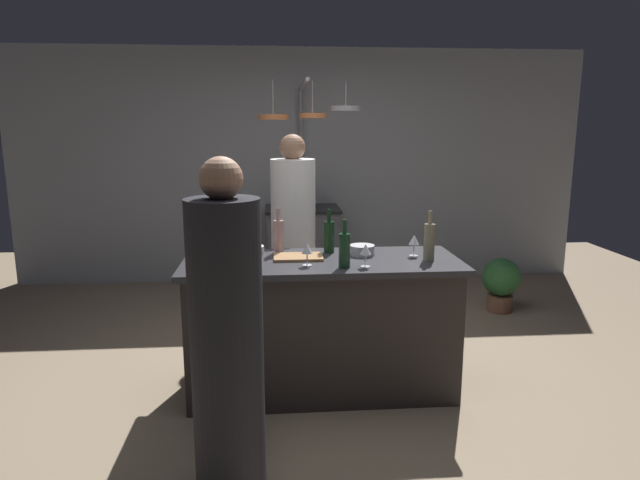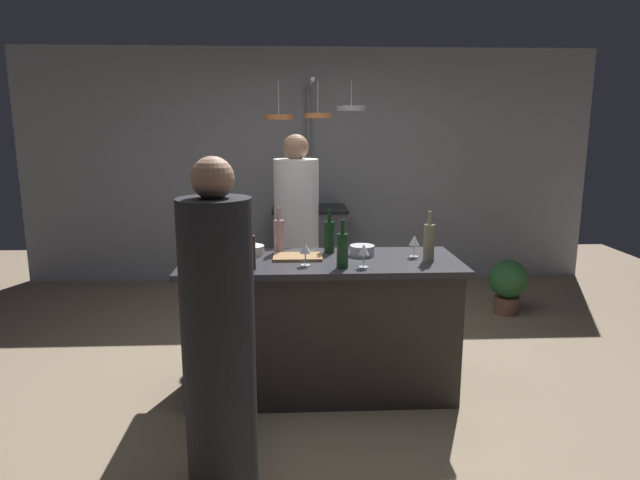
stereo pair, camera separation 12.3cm
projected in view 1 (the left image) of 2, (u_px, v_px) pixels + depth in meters
The scene contains 22 objects.
ground_plane at pixel (322, 388), 3.78m from camera, with size 9.00×9.00×0.00m, color gray.
back_wall at pixel (300, 167), 6.30m from camera, with size 6.40×0.16×2.60m, color #9EA3A8.
kitchen_island at pixel (322, 325), 3.69m from camera, with size 1.80×0.72×0.90m.
stove_range at pixel (303, 247), 6.08m from camera, with size 0.80×0.64×0.89m.
chef at pixel (293, 247), 4.50m from camera, with size 0.36×0.36×1.69m.
bar_stool_left at pixel (234, 380), 3.05m from camera, with size 0.28×0.28×0.68m.
guest_left at pixel (227, 343), 2.59m from camera, with size 0.34×0.34×1.62m.
overhead_pot_rack at pixel (307, 134), 5.32m from camera, with size 0.92×1.31×2.17m.
potted_plant at pixel (501, 281), 5.29m from camera, with size 0.36×0.36×0.52m.
cutting_board at pixel (298, 257), 3.63m from camera, with size 0.32×0.22×0.02m, color #997047.
pepper_mill at pixel (254, 253), 3.31m from camera, with size 0.05×0.05×0.21m, color #382319.
wine_bottle_rose at pixel (279, 236), 3.77m from camera, with size 0.07×0.07×0.31m.
wine_bottle_white at pixel (429, 241), 3.56m from camera, with size 0.07×0.07×0.32m.
wine_bottle_amber at pixel (222, 240), 3.58m from camera, with size 0.07×0.07×0.32m.
wine_bottle_red at pixel (329, 236), 3.78m from camera, with size 0.07×0.07×0.30m.
wine_bottle_green at pixel (344, 250), 3.37m from camera, with size 0.07×0.07×0.30m.
wine_glass_by_chef at pixel (414, 241), 3.67m from camera, with size 0.07×0.07×0.15m.
wine_glass_near_left_guest at pixel (366, 251), 3.38m from camera, with size 0.07×0.07×0.15m.
wine_glass_near_right_guest at pixel (307, 249), 3.41m from camera, with size 0.07×0.07×0.15m.
mixing_bowl_steel at pixel (362, 250), 3.72m from camera, with size 0.17×0.17×0.07m, color #B7B7BC.
mixing_bowl_wooden at pixel (240, 258), 3.47m from camera, with size 0.14×0.14×0.08m, color brown.
mixing_bowl_ceramic at pixel (251, 250), 3.72m from camera, with size 0.17×0.17×0.06m, color silver.
Camera 1 is at (-0.30, -3.48, 1.75)m, focal length 31.05 mm.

